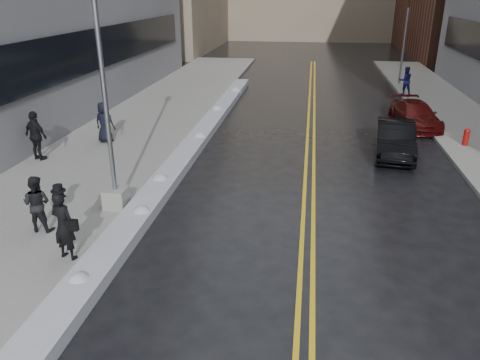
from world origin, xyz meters
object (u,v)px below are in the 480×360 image
at_px(pedestrian_east, 405,81).
at_px(car_maroon, 415,115).
at_px(car_black, 395,139).
at_px(pedestrian_b, 37,204).
at_px(traffic_signal, 405,35).
at_px(pedestrian_fedora, 64,225).
at_px(pedestrian_c, 105,122).
at_px(lamppost, 109,132).
at_px(fire_hydrant, 466,136).
at_px(pedestrian_d, 36,136).

relative_size(pedestrian_east, car_maroon, 0.41).
bearing_deg(car_black, pedestrian_b, -135.78).
bearing_deg(traffic_signal, pedestrian_fedora, -115.45).
relative_size(car_black, car_maroon, 1.00).
distance_m(pedestrian_c, car_black, 12.15).
height_order(lamppost, pedestrian_c, lamppost).
bearing_deg(pedestrian_c, pedestrian_fedora, 114.83).
height_order(fire_hydrant, car_maroon, car_maroon).
height_order(pedestrian_b, car_maroon, pedestrian_b).
relative_size(fire_hydrant, pedestrian_fedora, 0.41).
bearing_deg(pedestrian_c, pedestrian_b, 107.68).
bearing_deg(pedestrian_d, car_maroon, -132.57).
xyz_separation_m(pedestrian_fedora, pedestrian_east, (11.56, 21.22, -0.04)).
bearing_deg(pedestrian_b, traffic_signal, -119.78).
bearing_deg(pedestrian_b, car_maroon, -134.27).
xyz_separation_m(lamppost, pedestrian_c, (-2.98, 6.16, -1.50)).
xyz_separation_m(fire_hydrant, pedestrian_d, (-16.93, -4.36, 0.56)).
height_order(pedestrian_b, car_black, pedestrian_b).
bearing_deg(lamppost, pedestrian_east, 57.84).
xyz_separation_m(car_black, car_maroon, (1.65, 4.50, -0.08)).
height_order(pedestrian_fedora, car_black, pedestrian_fedora).
bearing_deg(pedestrian_fedora, traffic_signal, -100.91).
distance_m(lamppost, pedestrian_fedora, 3.28).
distance_m(traffic_signal, pedestrian_c, 21.80).
relative_size(traffic_signal, car_maroon, 1.43).
xyz_separation_m(lamppost, traffic_signal, (11.80, 22.00, 0.87)).
xyz_separation_m(pedestrian_c, pedestrian_d, (-1.65, -2.52, 0.08)).
xyz_separation_m(pedestrian_east, car_black, (-2.35, -11.65, -0.32)).
bearing_deg(lamppost, pedestrian_c, 115.83).
height_order(pedestrian_fedora, car_maroon, pedestrian_fedora).
xyz_separation_m(traffic_signal, pedestrian_b, (-13.30, -23.68, -2.46)).
bearing_deg(car_black, traffic_signal, 86.46).
relative_size(traffic_signal, pedestrian_c, 3.41).
relative_size(fire_hydrant, pedestrian_east, 0.43).
bearing_deg(fire_hydrant, pedestrian_fedora, -138.53).
height_order(pedestrian_c, pedestrian_d, pedestrian_d).
relative_size(traffic_signal, pedestrian_b, 3.77).
distance_m(pedestrian_c, car_maroon, 14.66).
relative_size(lamppost, fire_hydrant, 10.45).
distance_m(pedestrian_east, car_black, 11.89).
xyz_separation_m(fire_hydrant, pedestrian_b, (-13.80, -9.68, 0.40)).
distance_m(lamppost, pedestrian_d, 6.06).
bearing_deg(car_maroon, lamppost, -141.55).
height_order(pedestrian_east, car_maroon, pedestrian_east).
xyz_separation_m(fire_hydrant, pedestrian_c, (-15.28, -1.84, 0.48)).
distance_m(pedestrian_b, pedestrian_east, 23.84).
xyz_separation_m(pedestrian_c, car_black, (12.14, 0.48, -0.34)).
height_order(lamppost, car_black, lamppost).
bearing_deg(fire_hydrant, pedestrian_c, -173.13).
height_order(traffic_signal, pedestrian_b, traffic_signal).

